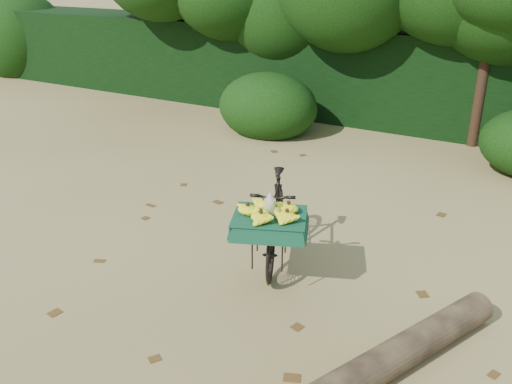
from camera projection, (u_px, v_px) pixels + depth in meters
The scene contains 6 objects.
ground at pixel (324, 283), 5.46m from camera, with size 80.00×80.00×0.00m, color tan.
vendor_bicycle at pixel (275, 219), 5.71m from camera, with size 1.15×1.76×0.96m.
hedge_backdrop at pixel (459, 83), 10.14m from camera, with size 26.00×1.80×1.80m, color black.
tree_row at pixel (421, 24), 9.36m from camera, with size 14.50×2.00×4.00m, color black, non-canonical shape.
bush_clumps at pixel (463, 137), 8.49m from camera, with size 8.80×1.70×0.90m, color black, non-canonical shape.
leaf_litter at pixel (347, 255), 5.97m from camera, with size 7.00×7.30×0.01m, color #513515, non-canonical shape.
Camera 1 is at (1.72, -4.39, 2.98)m, focal length 38.00 mm.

